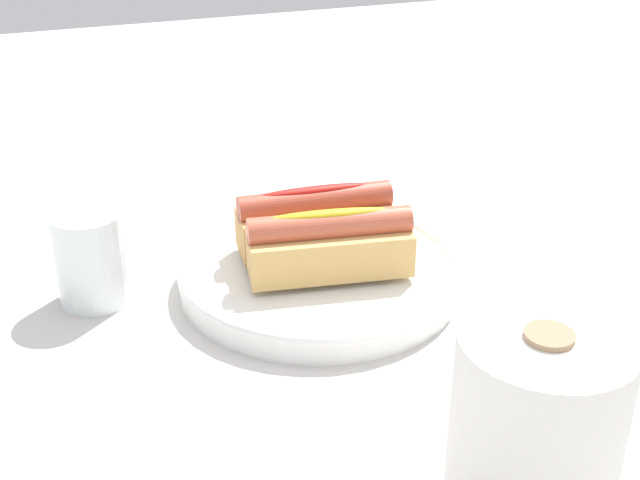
# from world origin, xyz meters

# --- Properties ---
(ground_plane) EXTENTS (2.40, 2.40, 0.00)m
(ground_plane) POSITION_xyz_m (0.00, 0.00, 0.00)
(ground_plane) COLOR beige
(serving_bowl) EXTENTS (0.27, 0.27, 0.03)m
(serving_bowl) POSITION_xyz_m (-0.00, -0.02, 0.02)
(serving_bowl) COLOR white
(serving_bowl) RESTS_ON ground_plane
(hotdog_front) EXTENTS (0.15, 0.06, 0.06)m
(hotdog_front) POSITION_xyz_m (-0.01, -0.04, 0.06)
(hotdog_front) COLOR tan
(hotdog_front) RESTS_ON serving_bowl
(hotdog_back) EXTENTS (0.16, 0.07, 0.06)m
(hotdog_back) POSITION_xyz_m (0.00, 0.01, 0.06)
(hotdog_back) COLOR tan
(hotdog_back) RESTS_ON serving_bowl
(water_glass) EXTENTS (0.07, 0.07, 0.09)m
(water_glass) POSITION_xyz_m (0.21, -0.06, 0.04)
(water_glass) COLOR white
(water_glass) RESTS_ON ground_plane
(paper_towel_roll) EXTENTS (0.11, 0.11, 0.13)m
(paper_towel_roll) POSITION_xyz_m (-0.03, 0.30, 0.07)
(paper_towel_roll) COLOR white
(paper_towel_roll) RESTS_ON ground_plane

